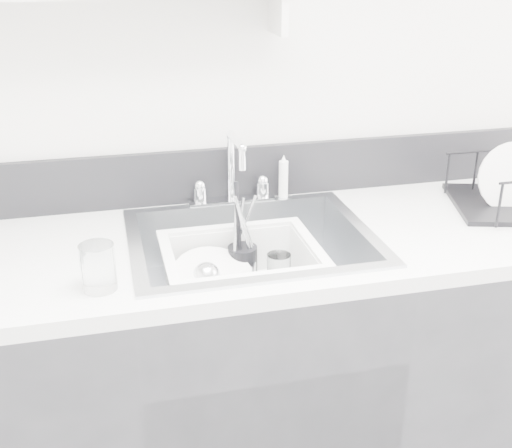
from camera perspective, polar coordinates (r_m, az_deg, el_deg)
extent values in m
cube|color=silver|center=(1.86, -2.64, 13.28)|extent=(3.50, 0.02, 2.60)
cube|color=#2A2A2E|center=(1.94, -0.36, -14.23)|extent=(3.20, 0.62, 0.88)
cube|color=white|center=(1.70, -0.40, -1.83)|extent=(3.20, 0.62, 0.04)
cube|color=black|center=(1.93, -2.47, 4.49)|extent=(3.20, 0.02, 0.16)
cube|color=silver|center=(1.92, -2.18, 2.06)|extent=(0.26, 0.06, 0.02)
cylinder|color=silver|center=(1.89, -5.00, 2.56)|extent=(0.04, 0.04, 0.05)
cylinder|color=silver|center=(1.93, 0.58, 3.05)|extent=(0.04, 0.04, 0.05)
cylinder|color=silver|center=(1.89, -2.22, 4.95)|extent=(0.02, 0.02, 0.20)
cylinder|color=silver|center=(1.78, -1.78, 7.42)|extent=(0.02, 0.15, 0.02)
cylinder|color=white|center=(1.93, 2.45, 4.18)|extent=(0.03, 0.03, 0.14)
cube|color=silver|center=(1.80, 1.98, 18.10)|extent=(0.02, 0.14, 0.10)
cylinder|color=white|center=(1.72, -3.44, -6.29)|extent=(0.24, 0.24, 0.01)
cylinder|color=white|center=(1.72, -3.32, -5.76)|extent=(0.23, 0.23, 0.01)
cylinder|color=white|center=(1.69, -3.81, -4.86)|extent=(0.27, 0.26, 0.10)
cylinder|color=black|center=(1.78, -1.20, -3.54)|extent=(0.08, 0.08, 0.10)
cylinder|color=silver|center=(1.75, -1.68, -0.75)|extent=(0.01, 0.05, 0.20)
cylinder|color=silver|center=(1.74, -0.71, -1.21)|extent=(0.02, 0.04, 0.18)
cylinder|color=black|center=(1.74, -1.58, -0.20)|extent=(0.01, 0.06, 0.22)
cylinder|color=white|center=(1.76, 2.04, -4.13)|extent=(0.08, 0.08, 0.09)
cylinder|color=white|center=(1.46, -13.86, -3.75)|extent=(0.09, 0.09, 0.11)
imported|color=white|center=(1.72, 1.96, -5.94)|extent=(0.12, 0.12, 0.03)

